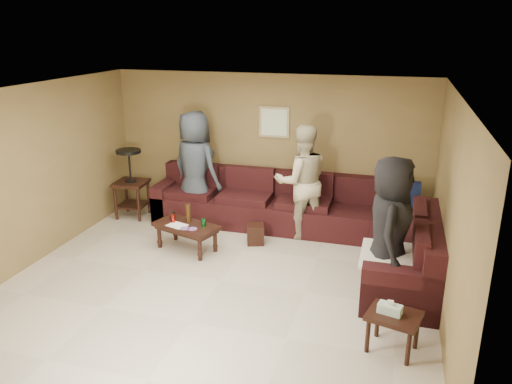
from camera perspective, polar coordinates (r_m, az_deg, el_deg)
room at (r=6.18m, az=-4.42°, el=3.63°), size 5.60×5.50×2.50m
sectional_sofa at (r=7.79m, az=5.36°, el=-3.57°), size 4.65×2.90×0.97m
coffee_table at (r=7.59m, az=-7.96°, el=-4.08°), size 1.08×0.77×0.69m
end_table_left at (r=9.01m, az=-14.10°, el=1.12°), size 0.57×0.57×1.22m
side_table_right at (r=5.48m, az=15.38°, el=-13.75°), size 0.62×0.55×0.58m
waste_bin at (r=7.80m, az=-0.07°, el=-4.83°), size 0.33×0.33×0.31m
wall_art at (r=8.45m, az=2.09°, el=7.98°), size 0.52×0.04×0.52m
person_left at (r=8.52m, az=-6.95°, el=2.81°), size 1.09×0.90×1.92m
person_middle at (r=7.88m, az=5.26°, el=1.20°), size 1.09×0.99×1.82m
person_right at (r=6.25m, az=15.01°, el=-4.12°), size 0.59×0.89×1.81m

